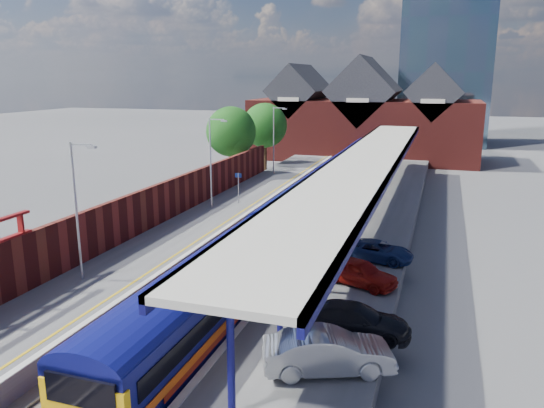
{
  "coord_description": "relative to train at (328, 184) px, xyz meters",
  "views": [
    {
      "loc": [
        10.56,
        -15.18,
        11.04
      ],
      "look_at": [
        -0.26,
        18.2,
        2.6
      ],
      "focal_mm": 35.0,
      "sensor_mm": 36.0,
      "label": 1
    }
  ],
  "objects": [
    {
      "name": "train",
      "position": [
        0.0,
        0.0,
        0.0
      ],
      "size": [
        2.91,
        65.92,
        3.45
      ],
      "color": "#0D0F5E",
      "rests_on": "ground"
    },
    {
      "name": "left_platform",
      "position": [
        -6.99,
        -8.4,
        -1.62
      ],
      "size": [
        5.0,
        76.0,
        1.0
      ],
      "primitive_type": "cube",
      "color": "#565659",
      "rests_on": "ground"
    },
    {
      "name": "coping_left",
      "position": [
        -4.64,
        -8.4,
        -1.1
      ],
      "size": [
        0.3,
        76.0,
        0.05
      ],
      "primitive_type": "cube",
      "color": "silver",
      "rests_on": "left_platform"
    },
    {
      "name": "tree_near",
      "position": [
        -11.84,
        7.51,
        3.23
      ],
      "size": [
        5.2,
        5.2,
        8.1
      ],
      "color": "#382314",
      "rests_on": "ground"
    },
    {
      "name": "parked_car_silver",
      "position": [
        5.78,
        -27.11,
        -0.37
      ],
      "size": [
        4.81,
        3.19,
        1.5
      ],
      "primitive_type": "imported",
      "rotation": [
        0.0,
        0.0,
        1.96
      ],
      "color": "#AFB0B4",
      "rests_on": "right_platform"
    },
    {
      "name": "canopy",
      "position": [
        3.99,
        -6.45,
        3.13
      ],
      "size": [
        4.5,
        52.0,
        4.48
      ],
      "color": "#0F0E56",
      "rests_on": "right_platform"
    },
    {
      "name": "tree_far",
      "position": [
        -10.84,
        15.51,
        3.23
      ],
      "size": [
        5.2,
        5.2,
        8.1
      ],
      "color": "#382314",
      "rests_on": "ground"
    },
    {
      "name": "rails",
      "position": [
        -1.49,
        -8.4,
        -2.0
      ],
      "size": [
        4.51,
        76.0,
        0.14
      ],
      "color": "slate",
      "rests_on": "ground"
    },
    {
      "name": "coping_right",
      "position": [
        1.66,
        -8.4,
        -1.1
      ],
      "size": [
        0.3,
        76.0,
        0.05
      ],
      "primitive_type": "cube",
      "color": "silver",
      "rests_on": "right_platform"
    },
    {
      "name": "right_platform",
      "position": [
        4.51,
        -8.4,
        -1.62
      ],
      "size": [
        6.0,
        76.0,
        1.0
      ],
      "primitive_type": "cube",
      "color": "#565659",
      "rests_on": "ground"
    },
    {
      "name": "brick_wall",
      "position": [
        -9.59,
        -14.86,
        0.33
      ],
      "size": [
        0.35,
        50.0,
        3.86
      ],
      "color": "maroon",
      "rests_on": "left_platform"
    },
    {
      "name": "ballast_bed",
      "position": [
        -1.49,
        -8.4,
        -2.09
      ],
      "size": [
        6.0,
        76.0,
        0.06
      ],
      "primitive_type": "cube",
      "color": "#473D33",
      "rests_on": "ground"
    },
    {
      "name": "lamp_post_b",
      "position": [
        -7.86,
        -22.4,
        2.87
      ],
      "size": [
        1.48,
        0.18,
        7.0
      ],
      "color": "#A5A8AA",
      "rests_on": "left_platform"
    },
    {
      "name": "parked_car_dark",
      "position": [
        6.23,
        -24.13,
        -0.48
      ],
      "size": [
        4.47,
        1.94,
        1.28
      ],
      "primitive_type": "imported",
      "rotation": [
        0.0,
        0.0,
        1.6
      ],
      "color": "black",
      "rests_on": "right_platform"
    },
    {
      "name": "parked_car_red",
      "position": [
        5.58,
        -18.81,
        -0.47
      ],
      "size": [
        4.13,
        2.86,
        1.3
      ],
      "primitive_type": "imported",
      "rotation": [
        0.0,
        0.0,
        1.19
      ],
      "color": "#9E130D",
      "rests_on": "right_platform"
    },
    {
      "name": "lamp_post_d",
      "position": [
        -7.86,
        9.6,
        2.87
      ],
      "size": [
        1.48,
        0.18,
        7.0
      ],
      "color": "#A5A8AA",
      "rests_on": "left_platform"
    },
    {
      "name": "yellow_line",
      "position": [
        -5.24,
        -8.4,
        -1.12
      ],
      "size": [
        0.14,
        76.0,
        0.01
      ],
      "primitive_type": "cube",
      "color": "yellow",
      "rests_on": "left_platform"
    },
    {
      "name": "ground",
      "position": [
        -1.49,
        1.6,
        -2.12
      ],
      "size": [
        240.0,
        240.0,
        0.0
      ],
      "primitive_type": "plane",
      "color": "#5B5B5E",
      "rests_on": "ground"
    },
    {
      "name": "platform_sign",
      "position": [
        -6.49,
        -4.4,
        0.57
      ],
      "size": [
        0.55,
        0.08,
        2.5
      ],
      "color": "#A5A8AA",
      "rests_on": "left_platform"
    },
    {
      "name": "station_building",
      "position": [
        -1.49,
        29.6,
        3.33
      ],
      "size": [
        30.0,
        12.12,
        13.78
      ],
      "color": "maroon",
      "rests_on": "ground"
    },
    {
      "name": "parked_car_blue",
      "position": [
        5.96,
        -14.94,
        -0.56
      ],
      "size": [
        4.29,
        2.46,
        1.13
      ],
      "primitive_type": "imported",
      "rotation": [
        0.0,
        0.0,
        1.42
      ],
      "color": "navy",
      "rests_on": "right_platform"
    },
    {
      "name": "lamp_post_c",
      "position": [
        -7.86,
        -6.4,
        2.87
      ],
      "size": [
        1.48,
        0.18,
        7.0
      ],
      "color": "#A5A8AA",
      "rests_on": "left_platform"
    },
    {
      "name": "glass_tower",
      "position": [
        8.51,
        51.6,
        18.08
      ],
      "size": [
        14.2,
        14.2,
        40.3
      ],
      "color": "slate",
      "rests_on": "ground"
    }
  ]
}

